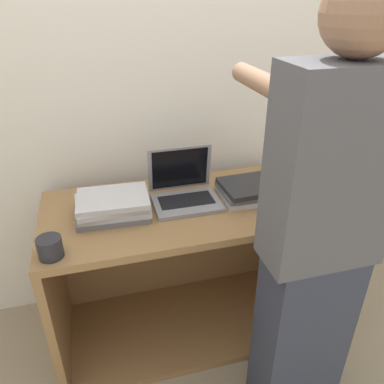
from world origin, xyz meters
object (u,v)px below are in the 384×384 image
object	(u,v)px
person	(317,246)
mug	(50,248)
laptop_stack_left	(113,205)
laptop_stack_right	(253,189)
laptop_open	(184,191)

from	to	relation	value
person	mug	xyz separation A→B (m)	(-0.93, 0.32, -0.06)
laptop_stack_left	person	world-z (taller)	person
person	laptop_stack_left	bearing A→B (deg)	140.12
laptop_stack_left	mug	distance (m)	0.35
laptop_stack_right	mug	world-z (taller)	mug
laptop_stack_right	person	distance (m)	0.57
laptop_open	mug	bearing A→B (deg)	-154.54
laptop_stack_left	laptop_stack_right	size ratio (longest dim) A/B	1.03
laptop_open	laptop_stack_left	size ratio (longest dim) A/B	0.94
laptop_open	laptop_stack_right	distance (m)	0.34
laptop_open	laptop_stack_left	world-z (taller)	laptop_open
laptop_stack_right	person	xyz separation A→B (m)	(-0.00, -0.56, 0.06)
person	mug	distance (m)	0.99
laptop_stack_left	person	size ratio (longest dim) A/B	0.19
laptop_open	laptop_stack_right	world-z (taller)	laptop_open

